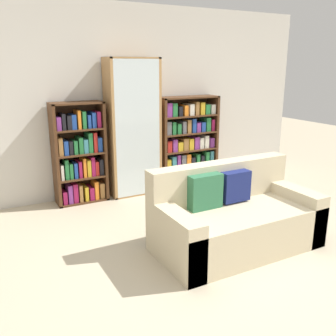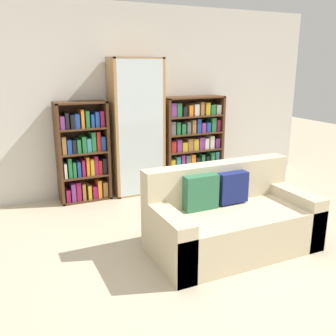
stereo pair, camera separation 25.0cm
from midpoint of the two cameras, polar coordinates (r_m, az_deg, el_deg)
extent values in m
plane|color=beige|center=(3.79, 9.28, -14.31)|extent=(16.00, 16.00, 0.00)
cube|color=beige|center=(5.65, -6.89, 10.15)|extent=(6.05, 0.06, 2.70)
cube|color=beige|center=(3.99, 8.70, -9.10)|extent=(1.70, 0.85, 0.44)
cube|color=beige|center=(4.08, 6.22, -1.94)|extent=(1.70, 0.20, 0.42)
cube|color=beige|center=(3.60, -1.08, -10.71)|extent=(0.20, 0.85, 0.56)
cube|color=beige|center=(4.43, 16.61, -6.19)|extent=(0.20, 0.85, 0.56)
cube|color=#2D6B47|center=(3.81, 3.85, -3.66)|extent=(0.36, 0.12, 0.36)
cube|color=navy|center=(4.01, 8.50, -2.78)|extent=(0.32, 0.12, 0.32)
cube|color=#4C2D19|center=(5.23, -18.19, 1.76)|extent=(0.04, 0.32, 1.39)
cube|color=#4C2D19|center=(5.38, -11.27, 2.61)|extent=(0.04, 0.32, 1.39)
cube|color=#4C2D19|center=(5.19, -15.20, 9.55)|extent=(0.70, 0.32, 0.02)
cube|color=#4C2D19|center=(5.49, -14.19, -4.75)|extent=(0.70, 0.32, 0.02)
cube|color=#4C2D19|center=(5.44, -15.08, 2.52)|extent=(0.70, 0.01, 1.39)
cube|color=#4C2D19|center=(5.38, -14.44, -1.28)|extent=(0.62, 0.32, 0.02)
cube|color=#4C2D19|center=(5.30, -14.68, 2.19)|extent=(0.62, 0.32, 0.02)
cube|color=#4C2D19|center=(5.23, -14.93, 5.77)|extent=(0.62, 0.32, 0.02)
cube|color=#8E1947|center=(5.40, -16.91, -4.18)|extent=(0.06, 0.24, 0.18)
cube|color=#7A3384|center=(5.40, -16.17, -3.67)|extent=(0.06, 0.24, 0.26)
cube|color=#8E1947|center=(5.41, -15.43, -3.51)|extent=(0.06, 0.24, 0.27)
cube|color=olive|center=(5.43, -14.67, -3.55)|extent=(0.05, 0.24, 0.24)
cube|color=gold|center=(5.45, -13.84, -3.62)|extent=(0.05, 0.24, 0.20)
cube|color=#8E1947|center=(5.47, -13.08, -3.62)|extent=(0.06, 0.24, 0.18)
cube|color=orange|center=(5.48, -12.40, -3.12)|extent=(0.05, 0.24, 0.26)
cube|color=olive|center=(5.50, -11.59, -3.18)|extent=(0.07, 0.24, 0.22)
cube|color=beige|center=(5.29, -17.34, -0.49)|extent=(0.04, 0.24, 0.21)
cube|color=#237038|center=(5.29, -16.70, -0.07)|extent=(0.05, 0.24, 0.27)
cube|color=#237038|center=(5.31, -16.07, -0.31)|extent=(0.04, 0.24, 0.21)
cube|color=#1E4293|center=(5.32, -15.43, -0.21)|extent=(0.04, 0.24, 0.21)
cube|color=#8E1947|center=(5.33, -14.79, -0.05)|extent=(0.04, 0.24, 0.23)
cube|color=orange|center=(5.34, -14.17, 0.22)|extent=(0.04, 0.24, 0.26)
cube|color=gold|center=(5.36, -13.54, 0.14)|extent=(0.05, 0.24, 0.23)
cube|color=#8E1947|center=(5.37, -12.95, 0.39)|extent=(0.05, 0.24, 0.27)
cube|color=#AD231E|center=(5.39, -12.37, 0.12)|extent=(0.04, 0.24, 0.20)
cube|color=black|center=(5.40, -11.75, 0.31)|extent=(0.05, 0.24, 0.22)
cube|color=olive|center=(5.20, -17.60, 3.22)|extent=(0.06, 0.24, 0.24)
cube|color=#1E4293|center=(5.22, -16.83, 3.06)|extent=(0.06, 0.24, 0.19)
cube|color=black|center=(5.24, -16.15, 3.10)|extent=(0.05, 0.24, 0.18)
cube|color=#237038|center=(5.25, -15.48, 3.18)|extent=(0.05, 0.24, 0.18)
cube|color=#237038|center=(5.26, -14.73, 3.46)|extent=(0.06, 0.24, 0.22)
cube|color=teal|center=(5.28, -14.03, 3.38)|extent=(0.06, 0.24, 0.19)
cube|color=#237038|center=(5.29, -13.36, 3.89)|extent=(0.06, 0.24, 0.27)
cube|color=#AD231E|center=(5.30, -12.65, 3.97)|extent=(0.05, 0.24, 0.27)
cube|color=#1E4293|center=(5.33, -11.99, 3.65)|extent=(0.06, 0.24, 0.20)
cube|color=#7A3384|center=(5.15, -17.88, 6.52)|extent=(0.06, 0.24, 0.17)
cube|color=black|center=(5.16, -17.20, 6.81)|extent=(0.05, 0.24, 0.21)
cube|color=black|center=(5.18, -16.41, 6.74)|extent=(0.06, 0.24, 0.19)
cube|color=#1E4293|center=(5.19, -15.75, 6.85)|extent=(0.06, 0.24, 0.19)
cube|color=orange|center=(5.20, -15.01, 7.22)|extent=(0.04, 0.24, 0.25)
cube|color=#237038|center=(5.22, -14.29, 7.20)|extent=(0.05, 0.24, 0.23)
cube|color=#1E4293|center=(5.24, -13.56, 6.99)|extent=(0.04, 0.24, 0.18)
cube|color=#1E4293|center=(5.25, -12.88, 7.22)|extent=(0.05, 0.24, 0.21)
cube|color=#8E1947|center=(5.27, -12.17, 7.33)|extent=(0.05, 0.24, 0.21)
cube|color=#AD7F4C|center=(5.34, -10.22, 5.72)|extent=(0.04, 0.36, 1.97)
cube|color=#AD7F4C|center=(5.59, -3.26, 6.39)|extent=(0.04, 0.36, 1.97)
cube|color=#AD7F4C|center=(5.38, -6.99, 16.31)|extent=(0.75, 0.36, 0.02)
cube|color=#AD7F4C|center=(5.69, -6.35, -3.60)|extent=(0.75, 0.36, 0.02)
cube|color=#AD7F4C|center=(5.61, -7.32, 6.32)|extent=(0.75, 0.01, 1.97)
cube|color=silver|center=(5.29, -5.95, 5.80)|extent=(0.67, 0.01, 1.94)
cube|color=#AD7F4C|center=(5.59, -6.45, -0.40)|extent=(0.67, 0.32, 0.02)
cube|color=#AD7F4C|center=(5.52, -6.56, 2.80)|extent=(0.67, 0.32, 0.02)
cube|color=#AD7F4C|center=(5.45, -6.66, 6.07)|extent=(0.67, 0.32, 0.02)
cube|color=#AD7F4C|center=(5.41, -6.77, 9.41)|extent=(0.67, 0.32, 0.02)
cube|color=#AD7F4C|center=(5.39, -6.88, 12.79)|extent=(0.67, 0.32, 0.02)
cylinder|color=silver|center=(5.62, -8.40, -3.44)|extent=(0.01, 0.01, 0.07)
cone|color=silver|center=(5.60, -8.43, -2.71)|extent=(0.09, 0.09, 0.08)
cylinder|color=silver|center=(5.67, -6.34, -3.19)|extent=(0.01, 0.01, 0.07)
cone|color=silver|center=(5.65, -6.36, -2.45)|extent=(0.09, 0.09, 0.08)
cylinder|color=silver|center=(5.76, -4.43, -2.85)|extent=(0.01, 0.01, 0.07)
cone|color=silver|center=(5.73, -4.45, -2.13)|extent=(0.09, 0.09, 0.08)
cylinder|color=silver|center=(5.49, -8.87, -0.28)|extent=(0.01, 0.01, 0.07)
cone|color=silver|center=(5.47, -8.90, 0.52)|extent=(0.09, 0.09, 0.09)
cylinder|color=silver|center=(5.54, -7.68, -0.09)|extent=(0.01, 0.01, 0.07)
cone|color=silver|center=(5.52, -7.71, 0.71)|extent=(0.09, 0.09, 0.09)
cylinder|color=silver|center=(5.59, -6.50, 0.10)|extent=(0.01, 0.01, 0.07)
cone|color=silver|center=(5.57, -6.53, 0.88)|extent=(0.09, 0.09, 0.09)
cylinder|color=silver|center=(5.63, -5.28, 0.24)|extent=(0.01, 0.01, 0.07)
cone|color=silver|center=(5.61, -5.30, 1.02)|extent=(0.09, 0.09, 0.09)
cylinder|color=silver|center=(5.68, -4.11, 0.40)|extent=(0.01, 0.01, 0.07)
cone|color=silver|center=(5.66, -4.13, 1.18)|extent=(0.09, 0.09, 0.09)
cylinder|color=silver|center=(5.41, -8.82, 2.94)|extent=(0.01, 0.01, 0.07)
cone|color=silver|center=(5.39, -8.85, 3.70)|extent=(0.09, 0.09, 0.08)
cylinder|color=silver|center=(5.48, -7.33, 3.16)|extent=(0.01, 0.01, 0.07)
cone|color=silver|center=(5.46, -7.35, 3.91)|extent=(0.09, 0.09, 0.08)
cylinder|color=silver|center=(5.52, -5.74, 3.30)|extent=(0.01, 0.01, 0.07)
cone|color=silver|center=(5.50, -5.76, 4.05)|extent=(0.09, 0.09, 0.08)
cylinder|color=silver|center=(5.58, -4.27, 3.49)|extent=(0.01, 0.01, 0.07)
cone|color=silver|center=(5.57, -4.28, 4.22)|extent=(0.09, 0.09, 0.08)
cylinder|color=silver|center=(5.38, -9.08, 6.38)|extent=(0.01, 0.01, 0.08)
cone|color=silver|center=(5.37, -9.12, 7.27)|extent=(0.09, 0.09, 0.09)
cylinder|color=silver|center=(5.42, -7.46, 6.52)|extent=(0.01, 0.01, 0.08)
cone|color=silver|center=(5.41, -7.49, 7.39)|extent=(0.09, 0.09, 0.09)
cylinder|color=silver|center=(5.48, -5.92, 6.66)|extent=(0.01, 0.01, 0.08)
cone|color=silver|center=(5.47, -5.95, 7.53)|extent=(0.09, 0.09, 0.09)
cylinder|color=silver|center=(5.52, -4.30, 6.77)|extent=(0.01, 0.01, 0.08)
cone|color=silver|center=(5.51, -4.32, 7.63)|extent=(0.09, 0.09, 0.09)
cylinder|color=silver|center=(5.34, -9.41, 9.75)|extent=(0.01, 0.01, 0.07)
cone|color=silver|center=(5.33, -9.45, 10.62)|extent=(0.09, 0.09, 0.09)
cylinder|color=silver|center=(5.35, -8.02, 9.82)|extent=(0.01, 0.01, 0.07)
cone|color=silver|center=(5.35, -8.05, 10.69)|extent=(0.09, 0.09, 0.09)
cylinder|color=silver|center=(5.41, -6.80, 9.92)|extent=(0.01, 0.01, 0.07)
cone|color=silver|center=(5.40, -6.83, 10.78)|extent=(0.09, 0.09, 0.09)
cylinder|color=silver|center=(5.46, -5.55, 10.01)|extent=(0.01, 0.01, 0.07)
cone|color=silver|center=(5.45, -5.57, 10.86)|extent=(0.09, 0.09, 0.09)
cylinder|color=silver|center=(5.49, -4.24, 10.07)|extent=(0.01, 0.01, 0.07)
cone|color=silver|center=(5.48, -4.26, 10.91)|extent=(0.09, 0.09, 0.09)
cylinder|color=silver|center=(5.28, -9.56, 13.21)|extent=(0.01, 0.01, 0.08)
cone|color=silver|center=(5.28, -9.61, 14.20)|extent=(0.07, 0.07, 0.10)
cylinder|color=silver|center=(5.33, -8.53, 13.27)|extent=(0.01, 0.01, 0.08)
cone|color=silver|center=(5.33, -8.57, 14.25)|extent=(0.07, 0.07, 0.10)
cylinder|color=silver|center=(5.37, -7.46, 13.33)|extent=(0.01, 0.01, 0.08)
cone|color=silver|center=(5.37, -7.49, 14.30)|extent=(0.07, 0.07, 0.10)
cylinder|color=silver|center=(5.41, -6.40, 13.38)|extent=(0.01, 0.01, 0.08)
cone|color=silver|center=(5.41, -6.43, 14.34)|extent=(0.07, 0.07, 0.10)
cylinder|color=silver|center=(5.44, -5.29, 13.42)|extent=(0.01, 0.01, 0.08)
cone|color=silver|center=(5.44, -5.31, 14.38)|extent=(0.07, 0.07, 0.10)
cylinder|color=silver|center=(5.49, -4.28, 13.46)|extent=(0.01, 0.01, 0.08)
cone|color=silver|center=(5.48, -4.30, 14.41)|extent=(0.07, 0.07, 0.10)
cube|color=#4C2D19|center=(5.71, -2.28, 3.67)|extent=(0.04, 0.32, 1.39)
cube|color=#4C2D19|center=(6.17, 5.58, 4.51)|extent=(0.04, 0.32, 1.39)
cube|color=#4C2D19|center=(5.83, 1.86, 10.73)|extent=(0.98, 0.32, 0.02)
cube|color=#4C2D19|center=(6.10, 1.75, -2.20)|extent=(0.98, 0.32, 0.02)
cube|color=#4C2D19|center=(6.06, 1.07, 4.37)|extent=(0.98, 0.01, 1.39)
cube|color=#4C2D19|center=(6.02, 1.77, 0.35)|extent=(0.90, 0.32, 0.02)
cube|color=#4C2D19|center=(5.95, 1.79, 2.85)|extent=(0.90, 0.32, 0.02)
cube|color=#4C2D19|center=(5.90, 1.81, 5.40)|extent=(0.90, 0.32, 0.02)
cube|color=#4C2D19|center=(5.86, 1.84, 7.99)|extent=(0.90, 0.32, 0.02)
cube|color=#237038|center=(5.90, -1.17, -1.68)|extent=(0.13, 0.24, 0.20)
cube|color=#5B5B60|center=(5.97, 0.36, -1.39)|extent=(0.11, 0.24, 0.21)
cube|color=beige|center=(6.06, 1.79, -1.50)|extent=(0.11, 0.24, 0.14)
cube|color=#8E1947|center=(6.15, 3.24, -1.23)|extent=(0.15, 0.24, 0.15)
cube|color=black|center=(6.24, 4.61, -0.96)|extent=(0.12, 0.24, 0.16)
cube|color=gold|center=(5.80, -1.57, 0.71)|extent=(0.07, 0.24, 0.16)
cube|color=teal|center=(5.84, -0.76, 0.97)|extent=(0.07, 0.24, 0.19)
cube|color=#7A3384|center=(5.88, -0.05, 1.15)|extent=(0.06, 0.24, 0.21)
cube|color=#5B5B60|center=(5.92, 0.71, 1.20)|extent=(0.08, 0.24, 0.20)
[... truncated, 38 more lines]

